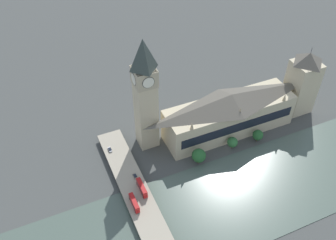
# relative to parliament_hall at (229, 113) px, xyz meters

# --- Properties ---
(ground_plane) EXTENTS (600.00, 600.00, 0.00)m
(ground_plane) POSITION_rel_parliament_hall_xyz_m (-14.66, 8.00, -14.98)
(ground_plane) COLOR #424442
(river_water) EXTENTS (59.65, 360.00, 0.30)m
(river_water) POSITION_rel_parliament_hall_xyz_m (-50.48, 8.00, -14.83)
(river_water) COLOR #47564C
(river_water) RESTS_ON ground_plane
(parliament_hall) EXTENTS (23.77, 86.23, 30.19)m
(parliament_hall) POSITION_rel_parliament_hall_xyz_m (0.00, 0.00, 0.00)
(parliament_hall) COLOR #C1B28E
(parliament_hall) RESTS_ON ground_plane
(clock_tower) EXTENTS (12.99, 12.99, 75.74)m
(clock_tower) POSITION_rel_parliament_hall_xyz_m (10.59, 53.00, 25.25)
(clock_tower) COLOR #C1B28E
(clock_tower) RESTS_ON ground_plane
(victoria_tower) EXTENTS (16.79, 16.79, 49.98)m
(victoria_tower) POSITION_rel_parliament_hall_xyz_m (0.06, -55.51, 8.01)
(victoria_tower) COLOR #C1B28E
(victoria_tower) RESTS_ON ground_plane
(road_bridge) EXTENTS (151.29, 15.20, 4.17)m
(road_bridge) POSITION_rel_parliament_hall_xyz_m (-50.48, 74.49, -11.65)
(road_bridge) COLOR gray
(road_bridge) RESTS_ON ground_plane
(double_decker_bus_lead) EXTENTS (12.00, 2.56, 4.87)m
(double_decker_bus_lead) POSITION_rel_parliament_hall_xyz_m (-27.16, 71.02, -8.14)
(double_decker_bus_lead) COLOR red
(double_decker_bus_lead) RESTS_ON road_bridge
(double_decker_bus_rear) EXTENTS (11.34, 2.49, 4.64)m
(double_decker_bus_rear) POSITION_rel_parliament_hall_xyz_m (-34.76, 78.25, -8.26)
(double_decker_bus_rear) COLOR red
(double_decker_bus_rear) RESTS_ON road_bridge
(car_northbound_lead) EXTENTS (4.29, 1.76, 1.35)m
(car_northbound_lead) POSITION_rel_parliament_hall_xyz_m (-16.36, 71.18, -10.14)
(car_northbound_lead) COLOR slate
(car_northbound_lead) RESTS_ON road_bridge
(car_southbound_lead) EXTENTS (4.24, 1.80, 1.37)m
(car_southbound_lead) POSITION_rel_parliament_hall_xyz_m (9.63, 78.30, -10.13)
(car_southbound_lead) COLOR silver
(car_southbound_lead) RESTS_ON road_bridge
(tree_embankment_near) EXTENTS (6.72, 6.72, 8.61)m
(tree_embankment_near) POSITION_rel_parliament_hall_xyz_m (-15.68, 5.86, -9.75)
(tree_embankment_near) COLOR brown
(tree_embankment_near) RESTS_ON ground_plane
(tree_embankment_mid) EXTENTS (6.88, 6.88, 9.00)m
(tree_embankment_mid) POSITION_rel_parliament_hall_xyz_m (-16.93, -12.17, -9.44)
(tree_embankment_mid) COLOR brown
(tree_embankment_mid) RESTS_ON ground_plane
(tree_embankment_far) EXTENTS (8.59, 8.59, 11.23)m
(tree_embankment_far) POSITION_rel_parliament_hall_xyz_m (-18.63, 31.23, -8.06)
(tree_embankment_far) COLOR brown
(tree_embankment_far) RESTS_ON ground_plane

